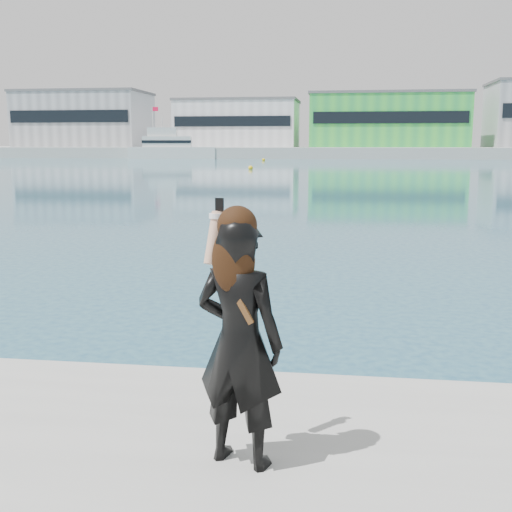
{
  "coord_description": "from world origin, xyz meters",
  "views": [
    {
      "loc": [
        0.47,
        -4.16,
        2.71
      ],
      "look_at": [
        -0.14,
        0.12,
        1.95
      ],
      "focal_mm": 45.0,
      "sensor_mm": 36.0,
      "label": 1
    }
  ],
  "objects": [
    {
      "name": "flagpole_left",
      "position": [
        -37.91,
        121.0,
        6.54
      ],
      "size": [
        1.28,
        0.16,
        8.0
      ],
      "color": "silver",
      "rests_on": "far_quay"
    },
    {
      "name": "warehouse_white",
      "position": [
        -22.0,
        127.98,
        6.76
      ],
      "size": [
        24.48,
        15.35,
        9.5
      ],
      "color": "silver",
      "rests_on": "far_quay"
    },
    {
      "name": "buoy_extra",
      "position": [
        -9.76,
        63.71,
        0.0
      ],
      "size": [
        0.5,
        0.5,
        0.5
      ],
      "primitive_type": "sphere",
      "color": "yellow",
      "rests_on": "ground"
    },
    {
      "name": "far_quay",
      "position": [
        0.0,
        130.0,
        1.0
      ],
      "size": [
        320.0,
        40.0,
        2.0
      ],
      "primitive_type": "cube",
      "color": "#9E9E99",
      "rests_on": "ground"
    },
    {
      "name": "flagpole_right",
      "position": [
        22.09,
        121.0,
        6.54
      ],
      "size": [
        1.28,
        0.16,
        8.0
      ],
      "color": "silver",
      "rests_on": "far_quay"
    },
    {
      "name": "buoy_far",
      "position": [
        -12.78,
        97.44,
        0.0
      ],
      "size": [
        0.5,
        0.5,
        0.5
      ],
      "primitive_type": "sphere",
      "color": "yellow",
      "rests_on": "ground"
    },
    {
      "name": "motor_yacht",
      "position": [
        -31.65,
        110.45,
        2.04
      ],
      "size": [
        16.05,
        7.04,
        7.25
      ],
      "rotation": [
        0.0,
        0.0,
        0.18
      ],
      "color": "silver",
      "rests_on": "ground"
    },
    {
      "name": "woman",
      "position": [
        -0.14,
        -0.58,
        1.6
      ],
      "size": [
        0.63,
        0.5,
        1.58
      ],
      "rotation": [
        0.0,
        0.0,
        2.85
      ],
      "color": "black",
      "rests_on": "near_quay"
    },
    {
      "name": "warehouse_grey_left",
      "position": [
        -55.0,
        127.98,
        7.76
      ],
      "size": [
        26.52,
        16.36,
        11.5
      ],
      "color": "gray",
      "rests_on": "far_quay"
    },
    {
      "name": "warehouse_green",
      "position": [
        8.0,
        127.98,
        7.26
      ],
      "size": [
        30.6,
        16.36,
        10.5
      ],
      "color": "green",
      "rests_on": "far_quay"
    }
  ]
}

